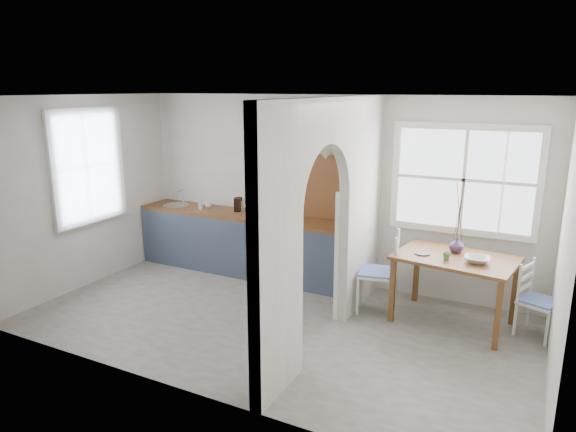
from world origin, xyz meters
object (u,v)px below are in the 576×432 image
at_px(kettle, 341,221).
at_px(dining_table, 453,290).
at_px(chair_left, 378,271).
at_px(chair_right, 539,301).
at_px(vase, 457,245).

bearing_deg(kettle, dining_table, -18.64).
height_order(chair_left, kettle, kettle).
bearing_deg(kettle, chair_left, -35.36).
height_order(chair_right, kettle, kettle).
height_order(dining_table, kettle, kettle).
xyz_separation_m(chair_left, kettle, (-0.60, 0.29, 0.50)).
bearing_deg(chair_right, kettle, 107.37).
bearing_deg(vase, dining_table, -81.06).
bearing_deg(chair_left, chair_right, 82.65).
xyz_separation_m(chair_right, vase, (-0.93, 0.09, 0.49)).
relative_size(chair_left, chair_right, 1.21).
distance_m(chair_right, vase, 1.05).
distance_m(chair_left, vase, 0.98).
distance_m(dining_table, chair_right, 0.91).
height_order(dining_table, vase, vase).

